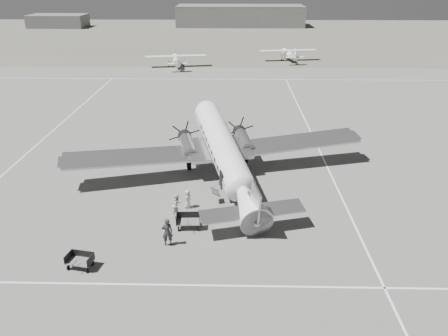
% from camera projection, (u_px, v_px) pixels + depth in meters
% --- Properties ---
extents(ground, '(260.00, 260.00, 0.00)m').
position_uv_depth(ground, '(199.00, 181.00, 38.59)').
color(ground, slate).
rests_on(ground, ground).
extents(taxi_line_near, '(60.00, 0.15, 0.01)m').
position_uv_depth(taxi_line_near, '(181.00, 285.00, 25.84)').
color(taxi_line_near, white).
rests_on(taxi_line_near, ground).
extents(taxi_line_right, '(0.15, 80.00, 0.01)m').
position_uv_depth(taxi_line_right, '(335.00, 183.00, 38.34)').
color(taxi_line_right, white).
rests_on(taxi_line_right, ground).
extents(taxi_line_left, '(0.15, 60.00, 0.01)m').
position_uv_depth(taxi_line_left, '(43.00, 140.00, 48.07)').
color(taxi_line_left, white).
rests_on(taxi_line_left, ground).
extents(taxi_line_horizon, '(90.00, 0.15, 0.01)m').
position_uv_depth(taxi_line_horizon, '(216.00, 79.00, 75.03)').
color(taxi_line_horizon, white).
rests_on(taxi_line_horizon, ground).
extents(grass_infield, '(260.00, 90.00, 0.01)m').
position_uv_depth(grass_infield, '(224.00, 36.00, 125.13)').
color(grass_infield, '#5A584C').
rests_on(grass_infield, ground).
extents(hangar_main, '(42.00, 14.00, 6.60)m').
position_uv_depth(hangar_main, '(240.00, 16.00, 146.45)').
color(hangar_main, slate).
rests_on(hangar_main, ground).
extents(shed_secondary, '(18.00, 10.00, 4.00)m').
position_uv_depth(shed_secondary, '(58.00, 21.00, 143.65)').
color(shed_secondary, '#595959').
rests_on(shed_secondary, ground).
extents(dc3_airliner, '(31.71, 25.75, 5.27)m').
position_uv_depth(dc3_airliner, '(225.00, 154.00, 37.50)').
color(dc3_airliner, '#A9A9AB').
rests_on(dc3_airliner, ground).
extents(light_plane_left, '(13.33, 11.53, 2.45)m').
position_uv_depth(light_plane_left, '(176.00, 61.00, 83.84)').
color(light_plane_left, white).
rests_on(light_plane_left, ground).
extents(light_plane_right, '(13.18, 11.31, 2.46)m').
position_uv_depth(light_plane_right, '(289.00, 55.00, 89.69)').
color(light_plane_right, white).
rests_on(light_plane_right, ground).
extents(baggage_cart_near, '(1.88, 1.37, 1.03)m').
position_uv_depth(baggage_cart_near, '(188.00, 221.00, 31.43)').
color(baggage_cart_near, '#595959').
rests_on(baggage_cart_near, ground).
extents(baggage_cart_far, '(1.87, 1.48, 0.94)m').
position_uv_depth(baggage_cart_far, '(80.00, 261.00, 27.20)').
color(baggage_cart_far, '#595959').
rests_on(baggage_cart_far, ground).
extents(ground_crew, '(0.83, 0.64, 2.03)m').
position_uv_depth(ground_crew, '(167.00, 232.00, 29.24)').
color(ground_crew, '#2C2C2C').
rests_on(ground_crew, ground).
extents(ramp_agent, '(1.09, 1.16, 1.89)m').
position_uv_depth(ramp_agent, '(177.00, 205.00, 32.73)').
color(ramp_agent, silver).
rests_on(ramp_agent, ground).
extents(passenger, '(0.67, 0.84, 1.50)m').
position_uv_depth(passenger, '(188.00, 199.00, 34.03)').
color(passenger, '#B4B5B2').
rests_on(passenger, ground).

